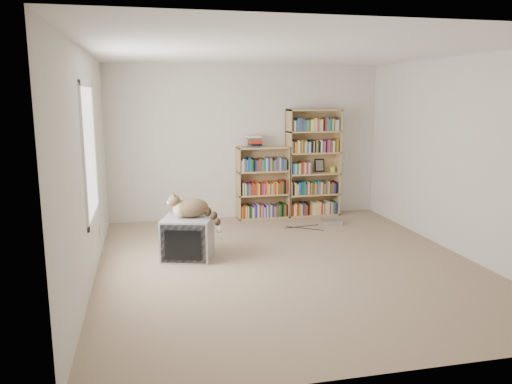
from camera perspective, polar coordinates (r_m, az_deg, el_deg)
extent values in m
cube|color=tan|center=(6.13, 3.70, -8.19)|extent=(4.50, 5.00, 0.01)
cube|color=beige|center=(8.25, -1.08, 5.69)|extent=(4.50, 0.02, 2.50)
cube|color=beige|center=(3.55, 15.34, -1.77)|extent=(4.50, 0.02, 2.50)
cube|color=beige|center=(5.63, -18.70, 2.66)|extent=(0.02, 5.00, 2.50)
cube|color=beige|center=(6.82, 22.34, 3.77)|extent=(0.02, 5.00, 2.50)
cube|color=white|center=(5.81, 4.02, 15.80)|extent=(4.50, 5.00, 0.02)
cube|color=white|center=(5.81, -18.47, 4.40)|extent=(0.02, 1.22, 1.52)
cube|color=gray|center=(6.31, -7.82, -5.22)|extent=(0.72, 0.69, 0.52)
cube|color=black|center=(6.08, -8.31, -5.88)|extent=(0.53, 0.19, 0.48)
cube|color=black|center=(6.06, -8.34, -6.03)|extent=(0.42, 0.14, 0.36)
cube|color=black|center=(6.43, -7.60, -5.02)|extent=(0.43, 0.39, 0.31)
ellipsoid|color=#372916|center=(6.26, -7.41, -1.80)|extent=(0.44, 0.30, 0.24)
ellipsoid|color=#372916|center=(6.27, -6.39, -1.83)|extent=(0.20, 0.22, 0.18)
ellipsoid|color=#C8B491|center=(6.23, -8.71, -1.99)|extent=(0.17, 0.17, 0.20)
ellipsoid|color=#372916|center=(6.21, -9.35, -0.99)|extent=(0.16, 0.15, 0.15)
sphere|color=beige|center=(6.21, -9.89, -1.21)|extent=(0.06, 0.06, 0.06)
cone|color=black|center=(6.16, -9.30, -0.42)|extent=(0.06, 0.07, 0.08)
cone|color=black|center=(6.24, -9.37, -0.28)|extent=(0.06, 0.07, 0.08)
cube|color=tan|center=(8.30, 3.72, 3.23)|extent=(0.02, 0.30, 1.79)
cube|color=tan|center=(8.58, 9.30, 3.36)|extent=(0.02, 0.30, 1.79)
cube|color=tan|center=(8.56, 6.26, 3.42)|extent=(0.89, 0.03, 1.79)
cube|color=tan|center=(8.36, 6.69, 9.29)|extent=(0.89, 0.30, 0.02)
cube|color=tan|center=(8.59, 6.43, -2.53)|extent=(0.89, 0.30, 0.03)
cube|color=tan|center=(8.52, 6.48, -0.23)|extent=(0.89, 0.30, 0.03)
cube|color=tan|center=(8.45, 6.53, 2.12)|extent=(0.89, 0.30, 0.02)
cube|color=tan|center=(8.41, 6.59, 4.49)|extent=(0.89, 0.30, 0.02)
cube|color=tan|center=(8.38, 6.64, 6.88)|extent=(0.89, 0.30, 0.02)
cube|color=#B12617|center=(8.57, 6.45, -1.84)|extent=(0.81, 0.24, 0.19)
cube|color=#1926A4|center=(8.50, 6.50, 0.48)|extent=(0.81, 0.24, 0.19)
cube|color=#11621A|center=(8.44, 6.55, 2.84)|extent=(0.81, 0.24, 0.19)
cube|color=beige|center=(8.40, 6.60, 5.22)|extent=(0.81, 0.24, 0.19)
cube|color=black|center=(8.37, 6.65, 7.62)|extent=(0.81, 0.24, 0.19)
cube|color=tan|center=(8.15, -2.04, 0.97)|extent=(0.03, 0.30, 1.19)
cube|color=tan|center=(8.34, 3.63, 1.18)|extent=(0.02, 0.30, 1.19)
cube|color=tan|center=(8.37, 0.61, 1.24)|extent=(0.86, 0.03, 1.19)
cube|color=tan|center=(8.16, 0.84, 5.10)|extent=(0.86, 0.30, 0.02)
cube|color=tan|center=(8.35, 0.82, -2.85)|extent=(0.86, 0.30, 0.03)
cube|color=tan|center=(8.27, 0.82, -0.24)|extent=(0.86, 0.30, 0.03)
cube|color=tan|center=(8.20, 0.83, 2.41)|extent=(0.86, 0.30, 0.02)
cube|color=#B12617|center=(8.33, 0.82, -2.13)|extent=(0.78, 0.24, 0.19)
cube|color=#1926A4|center=(8.25, 0.83, 0.49)|extent=(0.78, 0.24, 0.19)
cube|color=#11621A|center=(8.19, 0.83, 3.15)|extent=(0.78, 0.24, 0.19)
cube|color=#B12617|center=(8.10, -0.20, 5.81)|extent=(0.22, 0.29, 0.19)
cylinder|color=#9BBD36|center=(8.57, 8.74, 2.59)|extent=(0.09, 0.09, 0.10)
cube|color=black|center=(8.58, 7.25, 3.05)|extent=(0.16, 0.05, 0.22)
cube|color=#ACADB1|center=(8.01, 8.63, -3.40)|extent=(0.34, 0.26, 0.07)
cube|color=silver|center=(6.64, -17.37, -4.27)|extent=(0.01, 0.08, 0.13)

